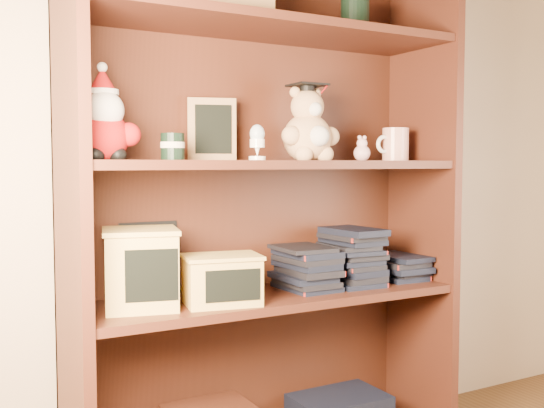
{
  "coord_description": "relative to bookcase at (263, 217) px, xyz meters",
  "views": [
    {
      "loc": [
        -0.95,
        -0.35,
        0.94
      ],
      "look_at": [
        -0.03,
        1.3,
        0.82
      ],
      "focal_mm": 42.0,
      "sensor_mm": 36.0,
      "label": 1
    }
  ],
  "objects": [
    {
      "name": "shelf_upper",
      "position": [
        0.0,
        -0.05,
        0.16
      ],
      "size": [
        1.14,
        0.33,
        0.02
      ],
      "color": "#451F13",
      "rests_on": "ground"
    },
    {
      "name": "pencils_box",
      "position": [
        -0.19,
        -0.12,
        -0.16
      ],
      "size": [
        0.24,
        0.19,
        0.14
      ],
      "color": "#D9B659",
      "rests_on": "shelf_lower"
    },
    {
      "name": "egg_cup",
      "position": [
        -0.09,
        -0.13,
        0.23
      ],
      "size": [
        0.05,
        0.05,
        0.1
      ],
      "color": "white",
      "rests_on": "shelf_upper"
    },
    {
      "name": "chalkboard_plaque",
      "position": [
        -0.14,
        0.06,
        0.26
      ],
      "size": [
        0.15,
        0.1,
        0.19
      ],
      "color": "#9E7547",
      "rests_on": "shelf_upper"
    },
    {
      "name": "shelf_lower",
      "position": [
        0.0,
        -0.05,
        -0.24
      ],
      "size": [
        1.14,
        0.33,
        0.02
      ],
      "color": "#451F13",
      "rests_on": "ground"
    },
    {
      "name": "treats_box",
      "position": [
        -0.4,
        -0.05,
        -0.12
      ],
      "size": [
        0.24,
        0.24,
        0.22
      ],
      "color": "#D9B659",
      "rests_on": "shelf_lower"
    },
    {
      "name": "certificate_frame",
      "position": [
        -0.33,
        0.09,
        -0.12
      ],
      "size": [
        0.18,
        0.05,
        0.22
      ],
      "color": "black",
      "rests_on": "shelf_lower"
    },
    {
      "name": "book_stack_left",
      "position": [
        0.12,
        -0.05,
        -0.16
      ],
      "size": [
        0.14,
        0.2,
        0.13
      ],
      "color": "black",
      "rests_on": "shelf_lower"
    },
    {
      "name": "teacher_mug",
      "position": [
        0.47,
        -0.05,
        0.23
      ],
      "size": [
        0.12,
        0.09,
        0.11
      ],
      "color": "silver",
      "rests_on": "shelf_upper"
    },
    {
      "name": "pink_figurine",
      "position": [
        0.33,
        -0.05,
        0.2
      ],
      "size": [
        0.05,
        0.05,
        0.08
      ],
      "color": "beige",
      "rests_on": "shelf_upper"
    },
    {
      "name": "santa_plush",
      "position": [
        -0.5,
        -0.06,
        0.27
      ],
      "size": [
        0.18,
        0.13,
        0.26
      ],
      "color": "#A50F0F",
      "rests_on": "shelf_upper"
    },
    {
      "name": "bookcase",
      "position": [
        0.0,
        0.0,
        0.0
      ],
      "size": [
        1.2,
        0.35,
        1.6
      ],
      "color": "#451F13",
      "rests_on": "ground"
    },
    {
      "name": "book_stack_mid",
      "position": [
        0.3,
        -0.05,
        -0.14
      ],
      "size": [
        0.14,
        0.2,
        0.18
      ],
      "color": "black",
      "rests_on": "shelf_lower"
    },
    {
      "name": "teachers_tin",
      "position": [
        -0.31,
        -0.05,
        0.21
      ],
      "size": [
        0.07,
        0.07,
        0.07
      ],
      "color": "black",
      "rests_on": "shelf_upper"
    },
    {
      "name": "book_stack_right",
      "position": [
        0.49,
        -0.05,
        -0.19
      ],
      "size": [
        0.14,
        0.2,
        0.08
      ],
      "color": "black",
      "rests_on": "shelf_lower"
    },
    {
      "name": "grad_teddy_bear",
      "position": [
        0.13,
        -0.06,
        0.26
      ],
      "size": [
        0.2,
        0.17,
        0.24
      ],
      "color": "tan",
      "rests_on": "shelf_upper"
    }
  ]
}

